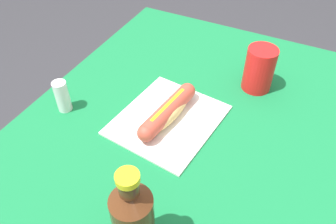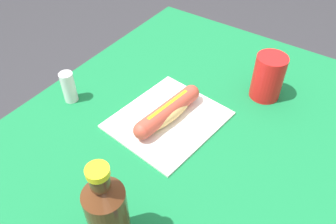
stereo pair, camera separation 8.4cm
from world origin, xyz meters
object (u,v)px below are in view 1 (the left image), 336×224
object	(u,v)px
drinking_cup	(259,69)
salt_shaker	(62,96)
hot_dog	(168,111)
soda_bottle	(133,220)

from	to	relation	value
drinking_cup	salt_shaker	bearing A→B (deg)	-53.52
hot_dog	salt_shaker	world-z (taller)	salt_shaker
salt_shaker	hot_dog	bearing A→B (deg)	107.26
soda_bottle	hot_dog	bearing A→B (deg)	-163.47
soda_bottle	drinking_cup	distance (m)	0.55
drinking_cup	salt_shaker	xyz separation A→B (m)	(0.31, -0.42, -0.02)
drinking_cup	salt_shaker	size ratio (longest dim) A/B	1.43
hot_dog	salt_shaker	bearing A→B (deg)	-72.74
hot_dog	salt_shaker	xyz separation A→B (m)	(0.08, -0.26, 0.01)
drinking_cup	soda_bottle	bearing A→B (deg)	-6.96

